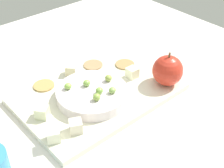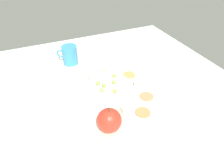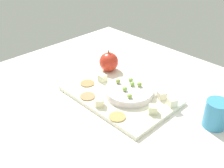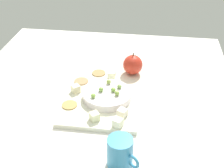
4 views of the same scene
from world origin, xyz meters
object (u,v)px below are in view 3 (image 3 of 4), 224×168
Objects in this scene: cracker_2 at (88,96)px; grape_2 at (125,89)px; cracker_1 at (117,117)px; grape_4 at (131,80)px; platter at (120,95)px; cheese_cube_1 at (153,109)px; cheese_cube_2 at (162,95)px; grape_0 at (132,84)px; serving_dish at (129,92)px; apple_whole at (109,62)px; cheese_cube_3 at (172,102)px; cup at (216,114)px; grape_1 at (118,81)px; cheese_cube_4 at (99,102)px; grape_5 at (130,95)px; grape_3 at (139,84)px; cheese_cube_0 at (102,78)px; cracker_0 at (87,83)px.

grape_2 is (9.01, 9.11, 3.16)cm from cracker_2.
grape_4 is (-8.91, 15.82, 3.08)cm from cracker_1.
grape_2 is at bearing -13.42° from platter.
cheese_cube_2 is at bearing 109.13° from cheese_cube_1.
grape_0 is 1.00× the size of grape_2.
serving_dish is at bearing -53.80° from grape_4.
apple_whole is 32.39cm from cheese_cube_3.
cup reaches higher than cheese_cube_1.
grape_1 is at bearing -166.54° from cup.
grape_0 is at bearing 161.55° from cheese_cube_1.
cheese_cube_4 is at bearing -98.03° from grape_0.
cheese_cube_1 is at bearing -6.38° from grape_1.
grape_5 is (-2.15, 8.16, 3.10)cm from cracker_1.
cheese_cube_4 is 1.48× the size of grape_3.
grape_5 is (-5.44, -10.04, 1.97)cm from cheese_cube_2.
cheese_cube_2 is at bearing 24.05° from grape_1.
cracker_2 is at bearing -68.77° from cheese_cube_0.
serving_dish is 9.39× the size of grape_3.
grape_5 is (2.37, -7.36, -0.09)cm from grape_3.
serving_dish is 9.39× the size of grape_2.
cheese_cube_2 is at bearing 56.80° from cheese_cube_4.
grape_5 is (17.28, -3.42, 1.97)cm from cheese_cube_0.
cracker_1 is (8.93, -10.42, 0.94)cm from platter.
cracker_0 and cracker_2 have the same top height.
cheese_cube_1 is 1.48× the size of grape_0.
grape_3 reaches higher than cheese_cube_2.
cheese_cube_3 is at bearing -170.39° from cup.
grape_5 is (4.39, -5.83, -0.03)cm from grape_0.
grape_3 is at bearing 75.49° from cheese_cube_4.
grape_0 is (8.64, 13.34, 3.13)cm from cracker_2.
grape_3 is at bearing 28.25° from cracker_0.
cracker_1 is at bearing -57.69° from grape_2.
cheese_cube_4 is at bearing -147.54° from cup.
cracker_0 is 22.80cm from cracker_1.
cup is (31.06, 3.87, -0.35)cm from grape_4.
cheese_cube_2 is (27.28, -1.06, -2.51)cm from apple_whole.
cheese_cube_2 is 18.99cm from cup.
grape_5 is (-10.40, -9.18, 1.97)cm from cheese_cube_3.
cracker_2 is 2.89× the size of grape_2.
platter is 7.38× the size of cracker_0.
grape_2 is at bearing 179.84° from cheese_cube_1.
serving_dish is 16.94cm from cracker_0.
cup is (30.64, 19.49, 1.60)cm from cheese_cube_4.
grape_5 is (19.80, 2.00, 3.10)cm from cracker_0.
cheese_cube_3 is 20.44cm from grape_1.
cheese_cube_3 is at bearing 75.13° from cheese_cube_1.
cheese_cube_0 is at bearing -168.26° from cheese_cube_3.
grape_4 reaches higher than cheese_cube_0.
cheese_cube_0 reaches higher than cracker_1.
grape_4 is at bearing 60.06° from grape_1.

